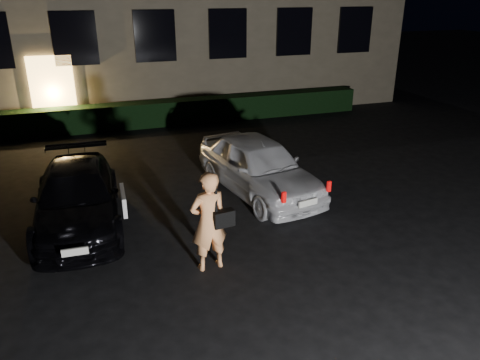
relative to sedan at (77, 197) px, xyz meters
name	(u,v)px	position (x,y,z in m)	size (l,w,h in m)	color
ground	(277,293)	(2.92, -3.55, -0.59)	(80.00, 80.00, 0.00)	black
hedge	(162,113)	(2.92, 6.95, -0.16)	(15.00, 0.70, 0.85)	black
sedan	(77,197)	(0.00, 0.00, 0.00)	(1.80, 4.18, 1.18)	black
hatch	(259,166)	(4.06, 0.30, 0.08)	(2.27, 4.16, 1.34)	white
man	(209,221)	(2.11, -2.48, 0.31)	(0.78, 0.51, 1.79)	#FEA563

